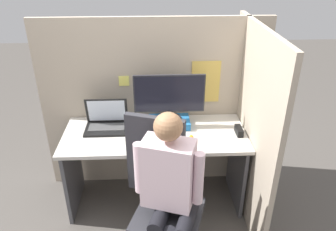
% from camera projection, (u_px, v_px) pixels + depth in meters
% --- Properties ---
extents(ground_plane, '(12.00, 12.00, 0.00)m').
position_uv_depth(ground_plane, '(157.00, 225.00, 2.82)').
color(ground_plane, '#514C47').
extents(cubicle_panel_back, '(2.04, 0.05, 1.63)m').
position_uv_depth(cubicle_panel_back, '(154.00, 107.00, 3.02)').
color(cubicle_panel_back, tan).
rests_on(cubicle_panel_back, ground).
extents(cubicle_panel_right, '(0.04, 1.26, 1.63)m').
position_uv_depth(cubicle_panel_right, '(251.00, 126.00, 2.70)').
color(cubicle_panel_right, tan).
rests_on(cubicle_panel_right, ground).
extents(desk, '(1.54, 0.63, 0.73)m').
position_uv_depth(desk, '(155.00, 151.00, 2.84)').
color(desk, beige).
rests_on(desk, ground).
extents(paper_box, '(0.35, 0.22, 0.06)m').
position_uv_depth(paper_box, '(169.00, 122.00, 2.87)').
color(paper_box, '#236BAD').
rests_on(paper_box, desk).
extents(monitor, '(0.60, 0.21, 0.41)m').
position_uv_depth(monitor, '(169.00, 96.00, 2.75)').
color(monitor, '#232328').
rests_on(monitor, paper_box).
extents(laptop, '(0.36, 0.24, 0.26)m').
position_uv_depth(laptop, '(106.00, 123.00, 2.81)').
color(laptop, black).
rests_on(laptop, desk).
extents(mouse, '(0.07, 0.05, 0.04)m').
position_uv_depth(mouse, '(136.00, 141.00, 2.62)').
color(mouse, gray).
rests_on(mouse, desk).
extents(stapler, '(0.05, 0.14, 0.06)m').
position_uv_depth(stapler, '(239.00, 131.00, 2.74)').
color(stapler, black).
rests_on(stapler, desk).
extents(carrot_toy, '(0.04, 0.14, 0.04)m').
position_uv_depth(carrot_toy, '(192.00, 141.00, 2.62)').
color(carrot_toy, orange).
rests_on(carrot_toy, desk).
extents(office_chair, '(0.59, 0.63, 1.09)m').
position_uv_depth(office_chair, '(162.00, 193.00, 2.39)').
color(office_chair, '#2D2D33').
rests_on(office_chair, ground).
extents(person, '(0.46, 0.46, 1.25)m').
position_uv_depth(person, '(171.00, 187.00, 2.17)').
color(person, black).
rests_on(person, ground).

